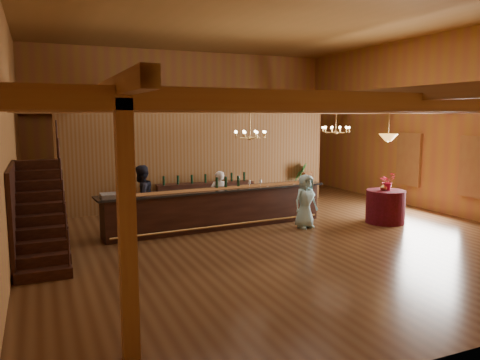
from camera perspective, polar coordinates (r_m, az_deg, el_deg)
name	(u,v)px	position (r m, az deg, el deg)	size (l,w,h in m)	color
floor	(262,228)	(12.65, 2.70, -5.87)	(14.00, 14.00, 0.00)	brown
ceiling	(263,16)	(12.55, 2.87, 19.34)	(14.00, 14.00, 0.00)	#8F5F2A
wall_back	(185,122)	(18.83, -6.73, 7.04)	(12.00, 0.10, 5.50)	#A25E35
wall_left	(7,128)	(11.05, -26.54, 5.74)	(0.10, 14.00, 5.50)	#A25E35
wall_right	(435,124)	(15.89, 22.72, 6.35)	(0.10, 14.00, 5.50)	#A25E35
beam_grid	(254,107)	(12.75, 1.78, 8.93)	(11.90, 13.90, 0.39)	olive
support_posts	(271,171)	(11.93, 3.80, 1.10)	(9.20, 10.20, 3.20)	olive
partition_wall	(202,160)	(15.41, -4.69, 2.43)	(9.00, 0.18, 3.10)	brown
window_right_front	(476,167)	(14.85, 26.78, 1.41)	(0.12, 1.05, 1.75)	white
window_right_back	(409,159)	(16.62, 19.90, 2.38)	(0.12, 1.05, 1.75)	white
staircase	(40,214)	(10.48, -23.16, -3.78)	(1.00, 2.80, 2.00)	#3A1D13
backroom_boxes	(190,183)	(17.49, -6.12, -0.32)	(4.10, 0.60, 1.10)	#3A1D13
tasting_bar	(218,208)	(12.56, -2.73, -3.45)	(6.41, 1.25, 1.07)	#3A1D13
beverage_dispenser	(128,184)	(11.70, -13.55, -0.48)	(0.26, 0.26, 0.60)	silver
glass_rack_tray	(111,196)	(11.54, -15.41, -1.84)	(0.50, 0.50, 0.10)	gray
raffle_drum	(307,176)	(13.84, 8.18, 0.46)	(0.34, 0.24, 0.30)	#95592B
bar_bottle_0	(217,183)	(12.57, -2.85, -0.33)	(0.07, 0.07, 0.30)	black
bar_bottle_1	(226,182)	(12.69, -1.74, -0.25)	(0.07, 0.07, 0.30)	black
bar_bottle_2	(238,181)	(12.85, -0.20, -0.14)	(0.07, 0.07, 0.30)	black
backbar_shelf	(206,196)	(15.03, -4.22, -1.98)	(3.11, 0.49, 0.88)	#3A1D13
round_table	(385,206)	(13.79, 17.29, -3.10)	(1.07, 1.07, 0.93)	#4F091A
chandelier_left	(250,134)	(11.60, 1.24, 5.63)	(0.80, 0.80, 0.81)	tan
chandelier_right	(336,129)	(14.20, 11.59, 6.09)	(0.80, 0.80, 0.76)	tan
pendant_lamp	(388,137)	(13.57, 17.63, 4.96)	(0.52, 0.52, 0.90)	tan
bartender	(219,197)	(13.20, -2.56, -2.04)	(0.54, 0.35, 1.47)	white
staff_second	(141,197)	(12.75, -11.94, -2.03)	(0.83, 0.64, 1.70)	black
guest	(305,201)	(12.66, 7.98, -2.57)	(0.71, 0.46, 1.45)	#A2DEE7
floor_plant	(298,182)	(16.71, 7.13, -0.20)	(0.74, 0.60, 1.35)	#20501A
table_flowers	(387,181)	(13.71, 17.52, -0.16)	(0.45, 0.39, 0.50)	#C51A3F
table_vase	(384,185)	(13.61, 17.11, -0.54)	(0.17, 0.17, 0.34)	tan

